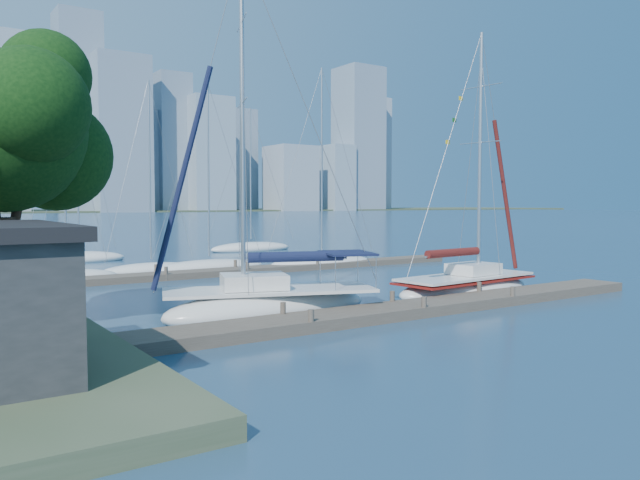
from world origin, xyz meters
TOP-DOWN VIEW (x-y plane):
  - ground at (0.00, 0.00)m, footprint 700.00×700.00m
  - near_dock at (0.00, 0.00)m, footprint 26.00×2.00m
  - far_dock at (2.00, 16.00)m, footprint 30.00×1.80m
  - tree at (-13.18, 4.11)m, footprint 7.18×6.56m
  - sailboat_navy at (-4.41, 2.89)m, footprint 9.02×5.49m
  - sailboat_maroon at (5.64, 2.26)m, footprint 8.06×3.22m
  - bg_boat_0 at (-8.54, 18.09)m, footprint 5.76×3.93m
  - bg_boat_1 at (-3.42, 19.34)m, footprint 6.46×3.39m
  - bg_boat_2 at (0.17, 18.82)m, footprint 7.69×2.48m
  - bg_boat_3 at (7.34, 16.69)m, footprint 8.19×3.27m
  - bg_boat_6 at (-5.31, 29.43)m, footprint 6.87×4.71m
  - bg_boat_7 at (9.99, 31.91)m, footprint 8.13×4.63m

SIDE VIEW (x-z plane):
  - ground at x=0.00m, z-range 0.00..0.00m
  - far_dock at x=2.00m, z-range 0.00..0.36m
  - near_dock at x=0.00m, z-range 0.00..0.40m
  - bg_boat_0 at x=-8.54m, z-range -5.33..5.79m
  - bg_boat_1 at x=-3.42m, z-range -5.73..6.20m
  - bg_boat_2 at x=0.17m, z-range -5.82..6.30m
  - bg_boat_7 at x=9.99m, z-range -6.26..6.81m
  - bg_boat_3 at x=7.34m, z-range -6.49..7.05m
  - bg_boat_6 at x=-5.31m, z-range -7.00..7.58m
  - sailboat_maroon at x=5.64m, z-range -5.32..7.36m
  - sailboat_navy at x=-4.41m, z-range -6.02..8.25m
  - tree at x=-13.18m, z-range 1.74..11.49m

